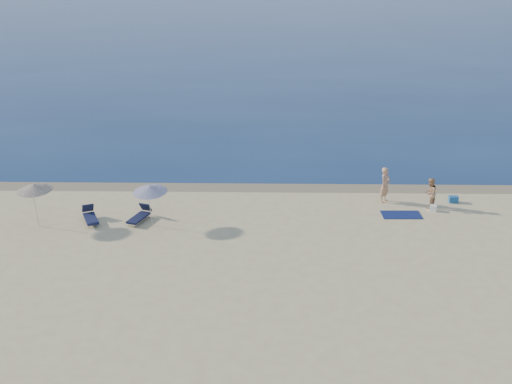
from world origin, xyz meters
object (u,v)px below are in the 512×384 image
at_px(person_left, 385,185).
at_px(person_right, 430,193).
at_px(blue_cooler, 453,199).
at_px(umbrella_near, 150,189).

relative_size(person_left, person_right, 1.18).
bearing_deg(person_right, blue_cooler, 147.34).
bearing_deg(umbrella_near, person_left, 35.75).
bearing_deg(umbrella_near, blue_cooler, 32.06).
height_order(person_left, person_right, person_left).
xyz_separation_m(person_right, umbrella_near, (-13.84, -2.49, 1.05)).
bearing_deg(person_right, person_left, -80.61).
distance_m(person_right, blue_cooler, 1.76).
xyz_separation_m(person_left, person_right, (2.16, -0.79, -0.15)).
xyz_separation_m(person_right, blue_cooler, (1.45, 0.76, -0.63)).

